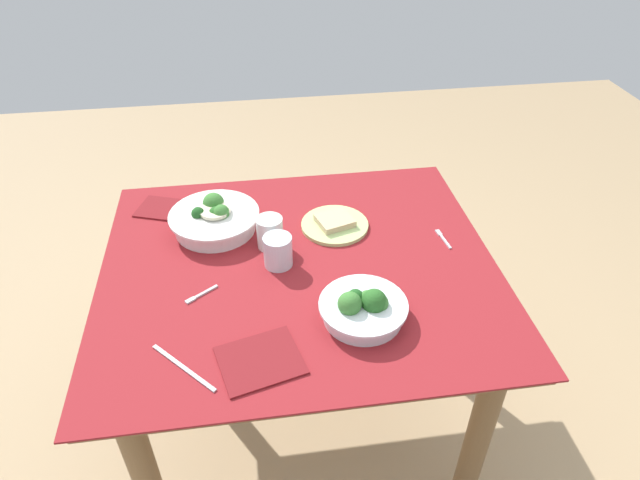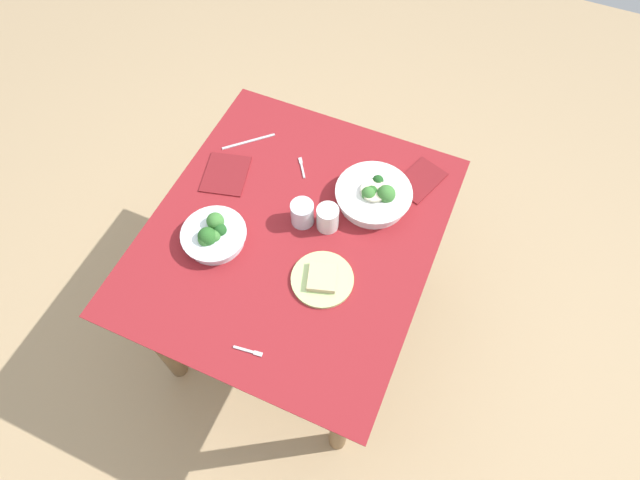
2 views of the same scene
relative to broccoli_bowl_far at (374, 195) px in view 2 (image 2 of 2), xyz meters
name	(u,v)px [view 2 (image 2 of 2)]	position (x,y,z in m)	size (l,w,h in m)	color
ground_plane	(299,315)	(0.24, -0.22, -0.79)	(6.00, 6.00, 0.00)	tan
dining_table	(294,250)	(0.24, -0.22, -0.16)	(1.12, 0.98, 0.75)	maroon
broccoli_bowl_far	(374,195)	(0.00, 0.00, 0.00)	(0.28, 0.28, 0.10)	white
broccoli_bowl_near	(214,235)	(0.38, -0.45, 0.00)	(0.23, 0.23, 0.09)	white
bread_side_plate	(322,279)	(0.37, -0.04, -0.03)	(0.21, 0.21, 0.03)	#B7D684
water_glass_center	(302,213)	(0.18, -0.20, 0.01)	(0.08, 0.08, 0.09)	silver
water_glass_side	(328,218)	(0.16, -0.11, 0.01)	(0.08, 0.08, 0.10)	silver
fork_by_far_bowl	(249,351)	(0.68, -0.15, -0.03)	(0.02, 0.10, 0.00)	#B7B7BC
fork_by_near_bowl	(302,167)	(-0.04, -0.30, -0.03)	(0.09, 0.06, 0.00)	#B7B7BC
table_knife_left	(249,142)	(-0.07, -0.55, -0.03)	(0.21, 0.01, 0.00)	#B7B7BC
napkin_folded_upper	(420,180)	(-0.16, 0.13, -0.03)	(0.19, 0.12, 0.01)	maroon
napkin_folded_lower	(226,174)	(0.11, -0.55, -0.03)	(0.19, 0.16, 0.01)	maroon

